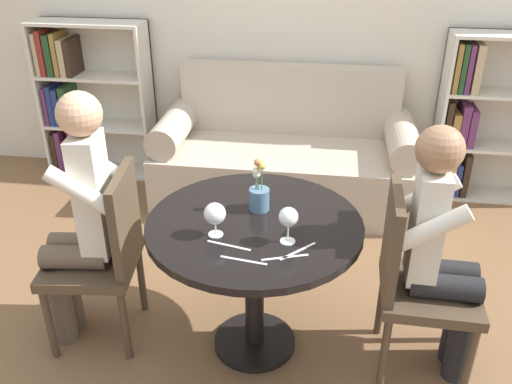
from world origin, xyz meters
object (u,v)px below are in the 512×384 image
at_px(flower_vase, 259,194).
at_px(person_left, 80,221).
at_px(bookshelf_left, 84,98).
at_px(couch, 285,159).
at_px(bookshelf_right, 483,121).
at_px(chair_left, 105,251).
at_px(wine_glass_left, 215,215).
at_px(person_right, 441,253).
at_px(chair_right, 414,277).
at_px(wine_glass_right, 288,218).

bearing_deg(flower_vase, person_left, -170.22).
xyz_separation_m(bookshelf_left, flower_vase, (1.60, -1.71, 0.19)).
bearing_deg(couch, bookshelf_right, 11.00).
distance_m(chair_left, wine_glass_left, 0.66).
xyz_separation_m(bookshelf_right, person_right, (-0.57, -1.83, 0.06)).
xyz_separation_m(couch, wine_glass_left, (-0.15, -1.68, 0.50)).
height_order(couch, chair_right, couch).
bearing_deg(chair_left, couch, 148.93).
distance_m(couch, wine_glass_left, 1.76).
bearing_deg(wine_glass_right, wine_glass_left, 178.02).
height_order(chair_right, person_right, person_right).
height_order(chair_left, person_right, person_right).
xyz_separation_m(bookshelf_right, chair_right, (-0.67, -1.83, -0.08)).
relative_size(chair_left, chair_right, 1.00).
distance_m(wine_glass_left, flower_vase, 0.28).
xyz_separation_m(couch, person_right, (0.80, -1.56, 0.32)).
xyz_separation_m(bookshelf_left, chair_left, (0.89, -1.83, -0.11)).
distance_m(bookshelf_left, chair_left, 2.03).
bearing_deg(flower_vase, bookshelf_left, 133.22).
relative_size(chair_left, wine_glass_right, 5.66).
distance_m(bookshelf_left, wine_glass_right, 2.64).
xyz_separation_m(bookshelf_right, person_left, (-2.18, -1.84, 0.09)).
xyz_separation_m(wine_glass_right, flower_vase, (-0.15, 0.25, -0.03)).
distance_m(bookshelf_left, wine_glass_left, 2.44).
bearing_deg(person_right, couch, 28.55).
distance_m(bookshelf_right, flower_vase, 2.20).
relative_size(bookshelf_right, person_left, 0.94).
xyz_separation_m(wine_glass_left, flower_vase, (0.15, 0.24, -0.02)).
relative_size(person_left, wine_glass_left, 8.55).
height_order(chair_right, flower_vase, flower_vase).
bearing_deg(bookshelf_left, wine_glass_right, -48.07).
distance_m(couch, bookshelf_left, 1.65).
distance_m(person_right, wine_glass_right, 0.68).
bearing_deg(chair_right, wine_glass_left, 99.17).
bearing_deg(person_right, chair_right, 89.11).
height_order(bookshelf_left, wine_glass_left, bookshelf_left).
distance_m(bookshelf_left, person_right, 3.02).
height_order(bookshelf_right, wine_glass_left, bookshelf_right).
relative_size(chair_left, person_left, 0.71).
relative_size(couch, person_right, 1.51).
bearing_deg(wine_glass_left, couch, 85.04).
bearing_deg(couch, chair_left, -114.50).
bearing_deg(wine_glass_right, bookshelf_left, 131.93).
distance_m(bookshelf_left, chair_right, 2.95).
relative_size(bookshelf_right, person_right, 0.99).
relative_size(bookshelf_right, wine_glass_right, 7.49).
bearing_deg(person_right, flower_vase, 82.42).
bearing_deg(bookshelf_right, chair_right, -110.03).
relative_size(chair_right, wine_glass_right, 5.66).
distance_m(chair_right, wine_glass_left, 0.92).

